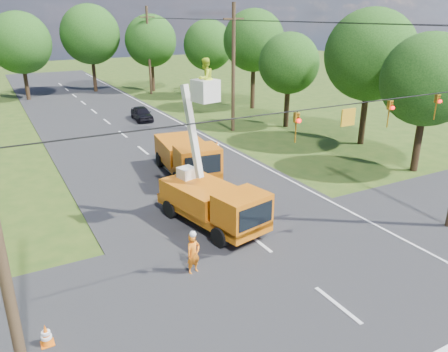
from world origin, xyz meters
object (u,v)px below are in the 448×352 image
tree_right_c (289,63)px  tree_right_e (208,45)px  distant_car (142,114)px  tree_far_c (151,41)px  tree_far_a (20,43)px  tree_right_d (254,41)px  tree_far_b (90,35)px  traffic_cone_6 (217,146)px  second_truck (187,156)px  tree_right_a (428,80)px  bucket_truck (213,194)px  traffic_cone_2 (245,208)px  pole_right_mid (233,68)px  traffic_cone_3 (219,178)px  ground_worker (193,254)px  tree_right_b (370,55)px  pole_right_far (149,50)px  traffic_cone_4 (46,335)px

tree_right_c → tree_right_e: size_ratio=0.91×
distant_car → tree_far_c: bearing=70.9°
tree_far_a → tree_right_d: bearing=-38.9°
tree_far_b → traffic_cone_6: bearing=-86.7°
second_truck → tree_right_a: size_ratio=0.80×
bucket_truck → traffic_cone_2: (1.91, 0.33, -1.23)m
pole_right_mid → tree_right_a: size_ratio=1.21×
traffic_cone_3 → tree_far_b: 35.80m
ground_worker → tree_right_b: bearing=13.9°
distant_car → pole_right_mid: 10.07m
traffic_cone_2 → tree_right_e: bearing=66.4°
distant_car → traffic_cone_2: size_ratio=5.16×
bucket_truck → tree_far_b: bearing=72.6°
tree_right_c → tree_right_b: bearing=-75.6°
tree_right_d → tree_far_c: (-5.30, 15.00, -0.62)m
distant_car → pole_right_far: pole_right_far is taller
bucket_truck → tree_far_c: bearing=62.4°
traffic_cone_3 → pole_right_mid: (6.70, 10.19, 4.75)m
second_truck → tree_far_c: bearing=80.7°
traffic_cone_6 → tree_far_a: bearing=109.4°
bucket_truck → traffic_cone_4: 9.14m
bucket_truck → traffic_cone_2: size_ratio=10.54×
distant_car → traffic_cone_2: 21.69m
second_truck → traffic_cone_2: second_truck is taller
traffic_cone_3 → tree_far_b: (1.20, 35.19, 6.45)m
traffic_cone_3 → tree_right_d: 22.46m
ground_worker → pole_right_far: size_ratio=0.16×
traffic_cone_2 → tree_right_c: bearing=47.7°
traffic_cone_6 → tree_far_c: tree_far_c is taller
tree_right_a → tree_far_b: bearing=105.1°
traffic_cone_2 → tree_right_b: size_ratio=0.07×
pole_right_far → tree_right_a: bearing=-81.6°
traffic_cone_3 → tree_right_b: size_ratio=0.07×
distant_car → tree_right_b: (11.98, -15.16, 5.81)m
traffic_cone_4 → tree_right_b: size_ratio=0.07×
pole_right_mid → tree_right_e: bearing=70.5°
tree_right_c → tree_far_c: 23.31m
traffic_cone_2 → tree_far_a: bearing=99.1°
bucket_truck → traffic_cone_4: bucket_truck is taller
tree_right_e → tree_right_d: bearing=-82.9°
pole_right_mid → pole_right_far: same height
second_truck → tree_right_d: size_ratio=0.68×
pole_right_mid → tree_right_b: pole_right_mid is taller
distant_car → tree_right_e: (10.78, 7.84, 5.19)m
traffic_cone_4 → tree_right_b: 27.02m
distant_car → traffic_cone_2: distant_car is taller
second_truck → tree_right_e: bearing=67.5°
distant_car → tree_far_b: size_ratio=0.36×
distant_car → tree_right_c: 13.87m
tree_right_d → tree_right_e: (-1.00, 8.00, -0.87)m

